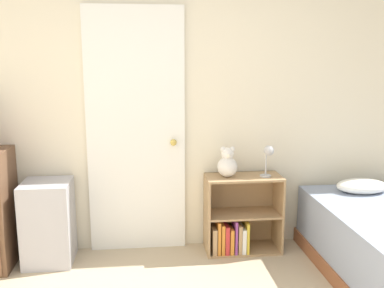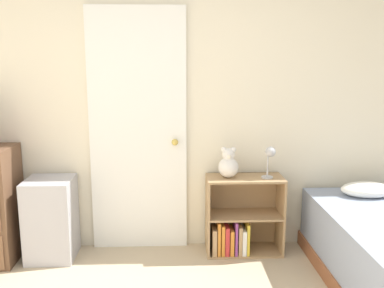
% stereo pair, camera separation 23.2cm
% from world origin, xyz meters
% --- Properties ---
extents(wall_back, '(10.00, 0.06, 2.55)m').
position_xyz_m(wall_back, '(0.00, 2.04, 1.27)').
color(wall_back, beige).
rests_on(wall_back, ground_plane).
extents(door_closed, '(0.82, 0.09, 2.07)m').
position_xyz_m(door_closed, '(-0.22, 1.99, 1.03)').
color(door_closed, white).
rests_on(door_closed, ground_plane).
extents(storage_bin, '(0.38, 0.39, 0.68)m').
position_xyz_m(storage_bin, '(-0.94, 1.80, 0.34)').
color(storage_bin, '#ADADB7').
rests_on(storage_bin, ground_plane).
extents(bookshelf, '(0.65, 0.31, 0.67)m').
position_xyz_m(bookshelf, '(0.63, 1.84, 0.26)').
color(bookshelf, tan).
rests_on(bookshelf, ground_plane).
extents(teddy_bear, '(0.17, 0.17, 0.26)m').
position_xyz_m(teddy_bear, '(0.54, 1.84, 0.78)').
color(teddy_bear, silver).
rests_on(teddy_bear, bookshelf).
extents(desk_lamp, '(0.11, 0.10, 0.27)m').
position_xyz_m(desk_lamp, '(0.88, 1.79, 0.86)').
color(desk_lamp, '#B2B2B7').
rests_on(desk_lamp, bookshelf).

